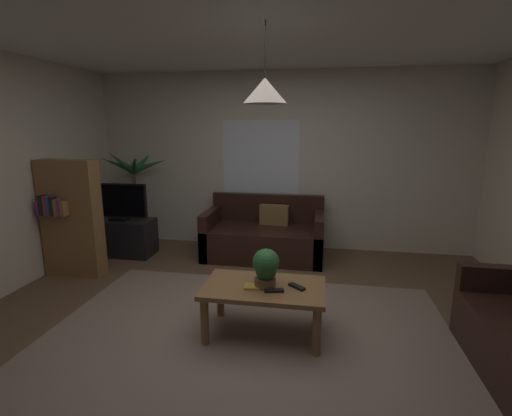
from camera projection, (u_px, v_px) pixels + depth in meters
floor at (250, 331)px, 3.32m from camera, size 5.41×4.85×0.02m
rug at (246, 342)px, 3.13m from camera, size 3.52×2.67×0.01m
wall_back at (281, 162)px, 5.41m from camera, size 5.53×0.06×2.54m
ceiling at (249, 20)px, 2.77m from camera, size 5.41×4.85×0.02m
window_pane at (261, 159)px, 5.42m from camera, size 1.12×0.01×1.10m
couch_under_window at (264, 237)px, 5.15m from camera, size 1.61×0.85×0.82m
coffee_table at (264, 294)px, 3.19m from camera, size 1.03×0.61×0.45m
book_on_table_0 at (252, 287)px, 3.13m from camera, size 0.15×0.13×0.02m
remote_on_table_0 at (297, 287)px, 3.13m from camera, size 0.15×0.14×0.02m
remote_on_table_1 at (274, 291)px, 3.05m from camera, size 0.17×0.08×0.02m
potted_plant_on_table at (266, 267)px, 3.11m from camera, size 0.22×0.22×0.34m
tv_stand at (122, 237)px, 5.24m from camera, size 0.90×0.44×0.50m
tv at (118, 202)px, 5.11m from camera, size 0.83×0.16×0.51m
potted_palm_corner at (136, 201)px, 5.64m from camera, size 1.01×0.70×1.48m
bookshelf_corner at (71, 218)px, 4.43m from camera, size 0.70×0.31×1.40m
pendant_lamp at (265, 91)px, 2.83m from camera, size 0.34×0.34×0.60m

